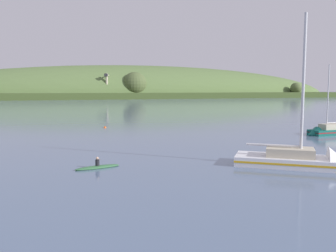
{
  "coord_description": "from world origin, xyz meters",
  "views": [
    {
      "loc": [
        -6.92,
        -3.29,
        6.25
      ],
      "look_at": [
        6.31,
        37.15,
        1.87
      ],
      "focal_mm": 38.45,
      "sensor_mm": 36.0,
      "label": 1
    }
  ],
  "objects_px": {
    "dockside_crane": "(107,87)",
    "sailboat_far_left": "(304,163)",
    "mooring_buoy_far_upstream": "(105,128)",
    "sailboat_outer_reach": "(326,133)",
    "canoe_with_paddler": "(97,167)"
  },
  "relations": [
    {
      "from": "dockside_crane",
      "to": "mooring_buoy_far_upstream",
      "type": "relative_size",
      "value": 30.56
    },
    {
      "from": "canoe_with_paddler",
      "to": "mooring_buoy_far_upstream",
      "type": "bearing_deg",
      "value": 67.82
    },
    {
      "from": "mooring_buoy_far_upstream",
      "to": "dockside_crane",
      "type": "bearing_deg",
      "value": 81.34
    },
    {
      "from": "sailboat_far_left",
      "to": "sailboat_outer_reach",
      "type": "bearing_deg",
      "value": 79.45
    },
    {
      "from": "dockside_crane",
      "to": "mooring_buoy_far_upstream",
      "type": "xyz_separation_m",
      "value": [
        -26.14,
        -171.59,
        -7.47
      ]
    },
    {
      "from": "dockside_crane",
      "to": "mooring_buoy_far_upstream",
      "type": "height_order",
      "value": "dockside_crane"
    },
    {
      "from": "dockside_crane",
      "to": "mooring_buoy_far_upstream",
      "type": "bearing_deg",
      "value": -166.37
    },
    {
      "from": "sailboat_far_left",
      "to": "canoe_with_paddler",
      "type": "xyz_separation_m",
      "value": [
        -15.85,
        4.71,
        -0.21
      ]
    },
    {
      "from": "dockside_crane",
      "to": "sailboat_outer_reach",
      "type": "relative_size",
      "value": 1.54
    },
    {
      "from": "dockside_crane",
      "to": "sailboat_far_left",
      "type": "distance_m",
      "value": 206.94
    },
    {
      "from": "sailboat_outer_reach",
      "to": "canoe_with_paddler",
      "type": "bearing_deg",
      "value": 16.56
    },
    {
      "from": "sailboat_far_left",
      "to": "canoe_with_paddler",
      "type": "height_order",
      "value": "sailboat_far_left"
    },
    {
      "from": "mooring_buoy_far_upstream",
      "to": "sailboat_outer_reach",
      "type": "bearing_deg",
      "value": -34.23
    },
    {
      "from": "sailboat_outer_reach",
      "to": "canoe_with_paddler",
      "type": "relative_size",
      "value": 2.79
    },
    {
      "from": "canoe_with_paddler",
      "to": "mooring_buoy_far_upstream",
      "type": "xyz_separation_m",
      "value": [
        4.91,
        29.96,
        -0.1
      ]
    }
  ]
}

